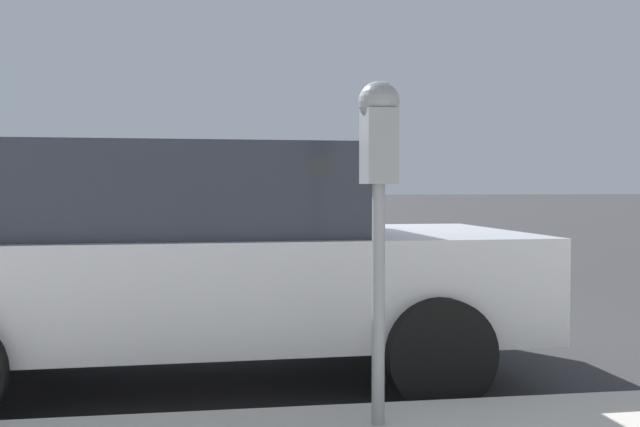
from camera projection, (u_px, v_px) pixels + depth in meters
ground_plane at (246, 347)px, 5.90m from camera, size 220.00×220.00×0.00m
parking_meter at (379, 163)px, 3.42m from camera, size 0.21×0.19×1.58m
car_silver at (194, 258)px, 4.89m from camera, size 2.10×4.28×1.53m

